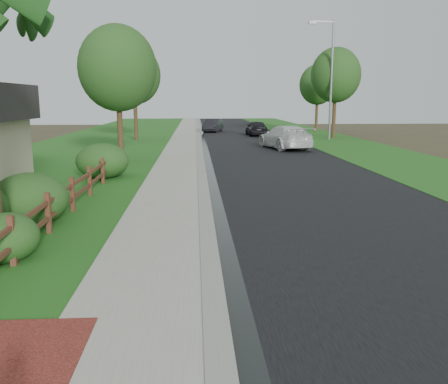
{
  "coord_description": "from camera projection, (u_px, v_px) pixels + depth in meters",
  "views": [
    {
      "loc": [
        0.12,
        -6.64,
        3.38
      ],
      "look_at": [
        0.87,
        5.73,
        0.96
      ],
      "focal_mm": 38.0,
      "sensor_mm": 36.0,
      "label": 1
    }
  ],
  "objects": [
    {
      "name": "shrub_d",
      "position": [
        103.0,
        161.0,
        20.48
      ],
      "size": [
        2.9,
        2.9,
        1.54
      ],
      "primitive_type": "ellipsoid",
      "rotation": [
        0.0,
        0.0,
        -0.35
      ],
      "color": "#1F4619",
      "rests_on": "ground"
    },
    {
      "name": "wet_gutter",
      "position": [
        202.0,
        139.0,
        41.47
      ],
      "size": [
        0.5,
        90.0,
        0.0
      ],
      "primitive_type": "cube",
      "color": "black",
      "rests_on": "road"
    },
    {
      "name": "curb",
      "position": [
        198.0,
        138.0,
        41.44
      ],
      "size": [
        0.4,
        90.0,
        0.12
      ],
      "primitive_type": "cube",
      "color": "gray",
      "rests_on": "ground"
    },
    {
      "name": "sidewalk",
      "position": [
        184.0,
        138.0,
        41.37
      ],
      "size": [
        2.2,
        90.0,
        0.1
      ],
      "primitive_type": "cube",
      "color": "gray",
      "rests_on": "ground"
    },
    {
      "name": "grass_strip",
      "position": [
        162.0,
        139.0,
        41.26
      ],
      "size": [
        1.6,
        90.0,
        0.06
      ],
      "primitive_type": "cube",
      "color": "#1C5618",
      "rests_on": "ground"
    },
    {
      "name": "road",
      "position": [
        246.0,
        139.0,
        41.7
      ],
      "size": [
        8.0,
        90.0,
        0.02
      ],
      "primitive_type": "cube",
      "color": "black",
      "rests_on": "ground"
    },
    {
      "name": "shrub_a",
      "position": [
        5.0,
        238.0,
        9.96
      ],
      "size": [
        1.57,
        1.57,
        1.05
      ],
      "primitive_type": "ellipsoid",
      "rotation": [
        0.0,
        0.0,
        -0.13
      ],
      "color": "#1F4619",
      "rests_on": "ground"
    },
    {
      "name": "tree_mid_right",
      "position": [
        336.0,
        75.0,
        41.35
      ],
      "size": [
        4.34,
        4.34,
        7.87
      ],
      "color": "#352515",
      "rests_on": "ground"
    },
    {
      "name": "white_suv",
      "position": [
        285.0,
        137.0,
        32.78
      ],
      "size": [
        3.39,
        5.93,
        1.62
      ],
      "primitive_type": "imported",
      "rotation": [
        0.0,
        0.0,
        3.35
      ],
      "color": "silver",
      "rests_on": "road"
    },
    {
      "name": "ground",
      "position": [
        190.0,
        328.0,
        7.14
      ],
      "size": [
        120.0,
        120.0,
        0.0
      ],
      "primitive_type": "plane",
      "color": "#3D3421"
    },
    {
      "name": "streetlight",
      "position": [
        330.0,
        73.0,
        39.31
      ],
      "size": [
        2.27,
        0.52,
        9.81
      ],
      "color": "gray",
      "rests_on": "ground"
    },
    {
      "name": "lawn_near",
      "position": [
        101.0,
        139.0,
        40.95
      ],
      "size": [
        9.0,
        90.0,
        0.04
      ],
      "primitive_type": "cube",
      "color": "#1C5618",
      "rests_on": "ground"
    },
    {
      "name": "dark_car_far",
      "position": [
        213.0,
        125.0,
        50.15
      ],
      "size": [
        2.47,
        4.41,
        1.38
      ],
      "primitive_type": "imported",
      "rotation": [
        0.0,
        0.0,
        -0.26
      ],
      "color": "black",
      "rests_on": "road"
    },
    {
      "name": "tree_near_left",
      "position": [
        118.0,
        69.0,
        24.77
      ],
      "size": [
        4.08,
        4.08,
        7.24
      ],
      "color": "#352515",
      "rests_on": "ground"
    },
    {
      "name": "tree_far_right",
      "position": [
        318.0,
        85.0,
        49.62
      ],
      "size": [
        3.8,
        3.8,
        7.02
      ],
      "color": "#352515",
      "rests_on": "ground"
    },
    {
      "name": "verge_far",
      "position": [
        323.0,
        138.0,
        42.11
      ],
      "size": [
        6.0,
        90.0,
        0.04
      ],
      "primitive_type": "cube",
      "color": "#1C5618",
      "rests_on": "ground"
    },
    {
      "name": "dark_car_mid",
      "position": [
        256.0,
        128.0,
        44.92
      ],
      "size": [
        1.77,
        4.26,
        1.44
      ],
      "primitive_type": "imported",
      "rotation": [
        0.0,
        0.0,
        3.16
      ],
      "color": "black",
      "rests_on": "road"
    },
    {
      "name": "brick_patch",
      "position": [
        16.0,
        366.0,
        6.02
      ],
      "size": [
        1.6,
        2.4,
        0.11
      ],
      "primitive_type": "cube",
      "color": "maroon",
      "rests_on": "ground"
    },
    {
      "name": "ranch_fence",
      "position": [
        61.0,
        201.0,
        13.08
      ],
      "size": [
        0.12,
        16.92,
        1.1
      ],
      "color": "#51291B",
      "rests_on": "ground"
    },
    {
      "name": "tree_mid_left",
      "position": [
        134.0,
        75.0,
        38.79
      ],
      "size": [
        4.32,
        4.32,
        7.72
      ],
      "color": "#352515",
      "rests_on": "ground"
    },
    {
      "name": "shrub_b",
      "position": [
        29.0,
        199.0,
        12.84
      ],
      "size": [
        2.48,
        2.48,
        1.45
      ],
      "primitive_type": "ellipsoid",
      "rotation": [
        0.0,
        0.0,
        0.23
      ],
      "color": "#1F4619",
      "rests_on": "ground"
    }
  ]
}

